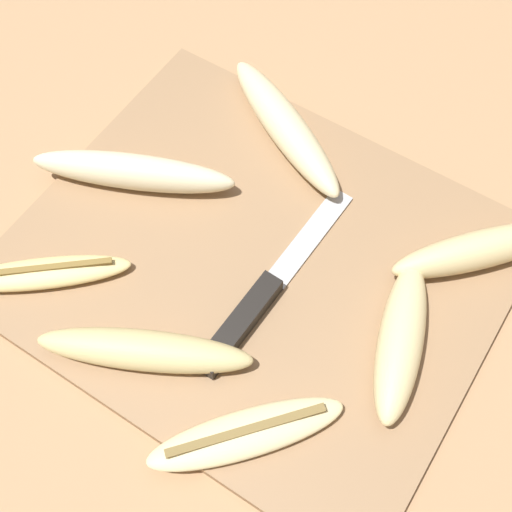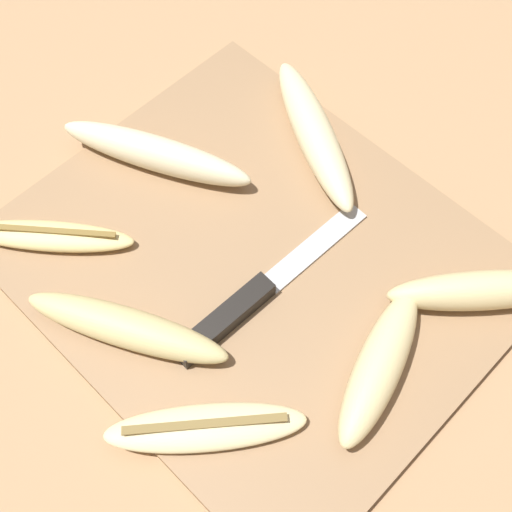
% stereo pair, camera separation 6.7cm
% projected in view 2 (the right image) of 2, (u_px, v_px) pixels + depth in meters
% --- Properties ---
extents(ground_plane, '(4.00, 4.00, 0.00)m').
position_uv_depth(ground_plane, '(256.00, 267.00, 0.69)').
color(ground_plane, tan).
extents(cutting_board, '(0.45, 0.38, 0.01)m').
position_uv_depth(cutting_board, '(256.00, 264.00, 0.68)').
color(cutting_board, '#997551').
rests_on(cutting_board, ground_plane).
extents(knife, '(0.03, 0.23, 0.02)m').
position_uv_depth(knife, '(241.00, 306.00, 0.65)').
color(knife, black).
rests_on(knife, cutting_board).
extents(banana_ripe_center, '(0.09, 0.16, 0.04)m').
position_uv_depth(banana_ripe_center, '(379.00, 366.00, 0.61)').
color(banana_ripe_center, beige).
rests_on(banana_ripe_center, cutting_board).
extents(banana_spotted_left, '(0.19, 0.12, 0.03)m').
position_uv_depth(banana_spotted_left, '(126.00, 327.00, 0.63)').
color(banana_spotted_left, '#DBC684').
rests_on(banana_spotted_left, cutting_board).
extents(banana_cream_curved, '(0.20, 0.13, 0.04)m').
position_uv_depth(banana_cream_curved, '(314.00, 133.00, 0.73)').
color(banana_cream_curved, beige).
rests_on(banana_cream_curved, cutting_board).
extents(banana_bright_far, '(0.20, 0.12, 0.04)m').
position_uv_depth(banana_bright_far, '(156.00, 153.00, 0.72)').
color(banana_bright_far, beige).
rests_on(banana_bright_far, cutting_board).
extents(banana_golden_short, '(0.15, 0.13, 0.02)m').
position_uv_depth(banana_golden_short, '(50.00, 236.00, 0.68)').
color(banana_golden_short, '#EDD689').
rests_on(banana_golden_short, cutting_board).
extents(banana_soft_right, '(0.14, 0.16, 0.02)m').
position_uv_depth(banana_soft_right, '(206.00, 428.00, 0.59)').
color(banana_soft_right, beige).
rests_on(banana_soft_right, cutting_board).
extents(banana_mellow_near, '(0.14, 0.15, 0.04)m').
position_uv_depth(banana_mellow_near, '(483.00, 290.00, 0.64)').
color(banana_mellow_near, beige).
rests_on(banana_mellow_near, cutting_board).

